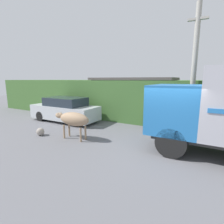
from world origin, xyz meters
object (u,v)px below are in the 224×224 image
at_px(brown_cow, 73,119).
at_px(pedestrian_on_hill, 147,113).
at_px(parked_suv, 65,110).
at_px(roadside_rock, 40,132).
at_px(utility_pole, 194,70).

bearing_deg(brown_cow, pedestrian_on_hill, 42.56).
height_order(parked_suv, pedestrian_on_hill, pedestrian_on_hill).
relative_size(parked_suv, roadside_rock, 12.15).
relative_size(brown_cow, pedestrian_on_hill, 1.17).
distance_m(parked_suv, roadside_rock, 3.14).
bearing_deg(brown_cow, parked_suv, 128.56).
height_order(pedestrian_on_hill, roadside_rock, pedestrian_on_hill).
height_order(brown_cow, roadside_rock, brown_cow).
xyz_separation_m(brown_cow, utility_pole, (4.68, 3.54, 2.31)).
distance_m(brown_cow, pedestrian_on_hill, 4.16).
height_order(brown_cow, parked_suv, parked_suv).
distance_m(brown_cow, utility_pole, 6.30).
bearing_deg(pedestrian_on_hill, utility_pole, 157.24).
distance_m(parked_suv, utility_pole, 8.07).
bearing_deg(utility_pole, roadside_rock, -148.51).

